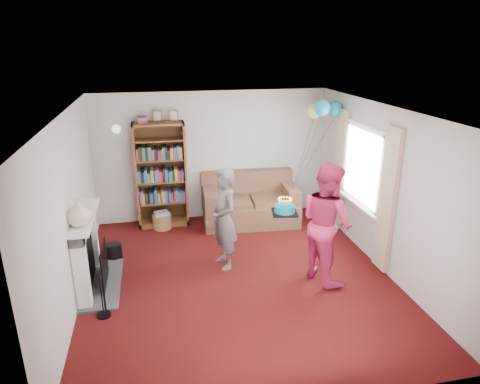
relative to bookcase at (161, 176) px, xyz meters
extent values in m
plane|color=black|center=(1.01, -2.30, -0.97)|extent=(5.00, 5.00, 0.00)
cube|color=silver|center=(1.01, 0.21, 0.28)|extent=(4.50, 0.02, 2.50)
cube|color=silver|center=(-1.25, -2.30, 0.28)|extent=(0.02, 5.00, 2.50)
cube|color=silver|center=(3.27, -2.30, 0.28)|extent=(0.02, 5.00, 2.50)
cube|color=white|center=(1.01, -2.30, 1.53)|extent=(4.50, 5.00, 0.01)
cube|color=#3F3F42|center=(-0.99, -2.10, -0.95)|extent=(0.55, 1.40, 0.04)
cube|color=white|center=(-1.14, -2.65, -0.44)|extent=(0.18, 0.14, 1.06)
cube|color=white|center=(-1.14, -1.55, -0.44)|extent=(0.18, 0.14, 1.06)
cube|color=white|center=(-1.14, -2.10, 0.03)|extent=(0.18, 1.24, 0.16)
cube|color=white|center=(-1.11, -2.10, 0.13)|extent=(0.28, 1.35, 0.05)
cube|color=black|center=(-1.16, -2.10, -0.49)|extent=(0.10, 0.80, 0.86)
cube|color=black|center=(-0.92, -2.10, -0.64)|extent=(0.02, 0.70, 0.60)
cylinder|color=black|center=(-0.89, -2.88, -0.65)|extent=(0.18, 0.18, 0.64)
cylinder|color=black|center=(-0.86, -1.30, -0.84)|extent=(0.26, 0.26, 0.26)
cube|color=white|center=(3.22, -1.70, 1.10)|extent=(0.08, 1.30, 0.08)
cube|color=white|center=(3.22, -1.70, -0.15)|extent=(0.08, 1.30, 0.08)
cube|color=white|center=(3.25, -1.70, 0.48)|extent=(0.01, 1.15, 1.20)
cube|color=white|center=(3.19, -1.70, -0.18)|extent=(0.14, 1.32, 0.04)
cube|color=beige|center=(3.21, -2.52, 0.18)|extent=(0.07, 0.38, 2.20)
cube|color=beige|center=(3.21, -0.88, 0.18)|extent=(0.07, 0.38, 2.20)
cylinder|color=gold|center=(-0.74, 0.15, 0.93)|extent=(0.04, 0.12, 0.04)
sphere|color=white|center=(-0.74, 0.06, 0.91)|extent=(0.16, 0.16, 0.16)
cube|color=#472B14|center=(0.00, 0.16, 0.02)|extent=(0.94, 0.04, 1.99)
cube|color=brown|center=(-0.45, -0.03, 0.02)|extent=(0.04, 0.42, 1.99)
cube|color=brown|center=(0.45, -0.03, 0.02)|extent=(0.04, 0.42, 1.99)
cube|color=brown|center=(0.00, -0.03, 0.99)|extent=(0.94, 0.42, 0.04)
cube|color=brown|center=(0.00, -0.03, -0.92)|extent=(0.94, 0.42, 0.10)
cube|color=brown|center=(0.00, -0.03, -0.50)|extent=(0.86, 0.38, 0.03)
cube|color=brown|center=(0.00, -0.03, -0.08)|extent=(0.86, 0.38, 0.02)
cube|color=brown|center=(0.00, -0.03, 0.33)|extent=(0.86, 0.38, 0.02)
cube|color=brown|center=(0.00, -0.03, 0.70)|extent=(0.86, 0.38, 0.02)
cube|color=maroon|center=(-0.26, -0.05, 1.07)|extent=(0.16, 0.22, 0.12)
cube|color=brown|center=(0.00, 0.02, 1.12)|extent=(0.16, 0.02, 0.20)
cube|color=brown|center=(0.29, 0.02, 1.12)|extent=(0.16, 0.02, 0.20)
cube|color=brown|center=(1.67, -0.30, -0.76)|extent=(1.81, 0.96, 0.43)
cube|color=brown|center=(1.67, 0.06, -0.39)|extent=(1.81, 0.24, 0.75)
cube|color=brown|center=(0.88, -0.30, -0.55)|extent=(0.24, 0.91, 0.59)
cube|color=brown|center=(2.45, -0.30, -0.55)|extent=(0.24, 0.91, 0.59)
cube|color=brown|center=(1.26, -0.38, -0.51)|extent=(0.77, 0.66, 0.12)
cube|color=brown|center=(2.07, -0.38, -0.51)|extent=(0.77, 0.66, 0.12)
cylinder|color=olive|center=(-0.04, -0.23, -0.84)|extent=(0.36, 0.36, 0.27)
cube|color=beige|center=(-0.04, -0.23, -0.67)|extent=(0.25, 0.20, 0.06)
imported|color=black|center=(0.88, -1.89, -0.17)|extent=(0.51, 0.66, 1.60)
imported|color=#C22654|center=(2.28, -2.54, -0.08)|extent=(0.88, 1.02, 1.79)
cube|color=black|center=(1.67, -2.43, 0.09)|extent=(0.35, 0.35, 0.02)
cylinder|color=#0B7D83|center=(1.67, -2.43, 0.15)|extent=(0.29, 0.29, 0.10)
cylinder|color=#0B7D83|center=(1.67, -2.43, 0.21)|extent=(0.21, 0.21, 0.04)
cylinder|color=pink|center=(1.75, -2.43, 0.24)|extent=(0.01, 0.01, 0.09)
sphere|color=orange|center=(1.75, -2.43, 0.29)|extent=(0.02, 0.02, 0.02)
cylinder|color=pink|center=(1.74, -2.39, 0.24)|extent=(0.01, 0.01, 0.09)
sphere|color=orange|center=(1.74, -2.39, 0.29)|extent=(0.02, 0.02, 0.02)
cylinder|color=pink|center=(1.72, -2.36, 0.24)|extent=(0.01, 0.01, 0.09)
sphere|color=orange|center=(1.72, -2.36, 0.29)|extent=(0.02, 0.02, 0.02)
cylinder|color=pink|center=(1.68, -2.34, 0.24)|extent=(0.01, 0.01, 0.09)
sphere|color=orange|center=(1.68, -2.34, 0.29)|extent=(0.02, 0.02, 0.02)
cylinder|color=pink|center=(1.64, -2.35, 0.24)|extent=(0.01, 0.01, 0.09)
sphere|color=orange|center=(1.64, -2.35, 0.29)|extent=(0.02, 0.02, 0.02)
cylinder|color=pink|center=(1.60, -2.37, 0.24)|extent=(0.01, 0.01, 0.09)
sphere|color=orange|center=(1.60, -2.37, 0.29)|extent=(0.02, 0.02, 0.02)
cylinder|color=pink|center=(1.58, -2.41, 0.24)|extent=(0.01, 0.01, 0.09)
sphere|color=orange|center=(1.58, -2.41, 0.29)|extent=(0.02, 0.02, 0.02)
cylinder|color=pink|center=(1.58, -2.45, 0.24)|extent=(0.01, 0.01, 0.09)
sphere|color=orange|center=(1.58, -2.45, 0.29)|extent=(0.02, 0.02, 0.02)
cylinder|color=pink|center=(1.60, -2.49, 0.24)|extent=(0.01, 0.01, 0.09)
sphere|color=orange|center=(1.60, -2.49, 0.29)|extent=(0.02, 0.02, 0.02)
cylinder|color=pink|center=(1.64, -2.51, 0.24)|extent=(0.01, 0.01, 0.09)
sphere|color=orange|center=(1.64, -2.51, 0.29)|extent=(0.02, 0.02, 0.02)
cylinder|color=pink|center=(1.68, -2.52, 0.24)|extent=(0.01, 0.01, 0.09)
sphere|color=orange|center=(1.68, -2.52, 0.29)|extent=(0.02, 0.02, 0.02)
cylinder|color=pink|center=(1.72, -2.50, 0.24)|extent=(0.01, 0.01, 0.09)
sphere|color=orange|center=(1.72, -2.50, 0.29)|extent=(0.02, 0.02, 0.02)
cylinder|color=pink|center=(1.74, -2.47, 0.24)|extent=(0.01, 0.01, 0.09)
sphere|color=orange|center=(1.74, -2.47, 0.29)|extent=(0.02, 0.02, 0.02)
sphere|color=#3F3F3F|center=(2.45, -0.50, -0.28)|extent=(0.02, 0.02, 0.02)
sphere|color=teal|center=(3.13, -0.64, 1.25)|extent=(0.28, 0.28, 0.28)
sphere|color=#D7DB85|center=(2.80, -0.45, 1.19)|extent=(0.28, 0.28, 0.28)
sphere|color=teal|center=(2.80, -0.84, 1.31)|extent=(0.28, 0.28, 0.28)
imported|color=beige|center=(-1.11, -2.45, 0.33)|extent=(0.37, 0.37, 0.35)
camera|label=1|loc=(-0.12, -7.84, 2.41)|focal=32.00mm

